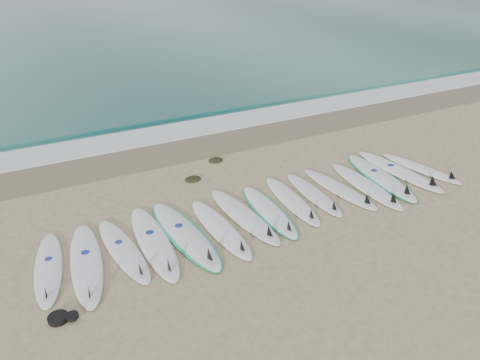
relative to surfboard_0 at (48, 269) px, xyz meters
name	(u,v)px	position (x,y,z in m)	size (l,w,h in m)	color
ground	(268,211)	(4.60, 0.00, -0.05)	(120.00, 120.00, 0.00)	tan
ocean	(52,20)	(4.60, 32.50, -0.04)	(120.00, 55.00, 0.03)	#27645E
wet_sand_band	(196,147)	(4.60, 4.10, -0.05)	(120.00, 1.80, 0.01)	#72634B
foam_band	(179,131)	(4.60, 5.50, -0.03)	(120.00, 1.40, 0.04)	silver
wave_crest	(163,116)	(4.60, 7.00, 0.00)	(120.00, 1.00, 0.10)	#27645E
surfboard_0	(48,269)	(0.00, 0.00, 0.00)	(0.84, 2.38, 0.30)	white
surfboard_1	(86,264)	(0.64, -0.18, 0.01)	(0.93, 2.77, 0.35)	white
surfboard_2	(124,251)	(1.36, -0.08, 0.00)	(0.72, 2.49, 0.31)	white
surfboard_3	(155,243)	(1.96, -0.11, 0.01)	(0.73, 2.84, 0.36)	white
surfboard_4	(186,235)	(2.60, -0.11, 0.00)	(0.88, 2.93, 0.37)	white
surfboard_5	(221,229)	(3.32, -0.27, 0.00)	(0.58, 2.55, 0.33)	white
surfboard_6	(245,216)	(3.99, -0.05, 0.01)	(0.72, 2.70, 0.34)	white
surfboard_7	(270,211)	(4.57, -0.09, -0.01)	(0.77, 2.49, 0.31)	white
surfboard_8	(293,201)	(5.27, 0.04, 0.00)	(0.74, 2.47, 0.31)	white
surfboard_9	(315,195)	(5.89, 0.06, 0.00)	(0.64, 2.33, 0.29)	white
surfboard_10	(341,189)	(6.59, -0.02, 0.00)	(0.69, 2.49, 0.31)	white
surfboard_11	(368,186)	(7.25, -0.19, 0.01)	(0.74, 2.69, 0.34)	white
surfboard_12	(381,177)	(7.90, 0.03, 0.00)	(1.11, 2.92, 0.36)	white
surfboard_13	(401,171)	(8.56, 0.03, 0.01)	(0.70, 2.87, 0.36)	white
surfboard_14	(423,169)	(9.20, -0.10, 0.00)	(0.87, 2.37, 0.30)	white
seaweed_near	(193,179)	(3.70, 2.16, -0.01)	(0.41, 0.32, 0.08)	black
seaweed_far	(216,160)	(4.68, 2.93, -0.01)	(0.40, 0.31, 0.08)	black
leash_coil	(61,318)	(0.01, -1.37, 0.00)	(0.46, 0.36, 0.11)	black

